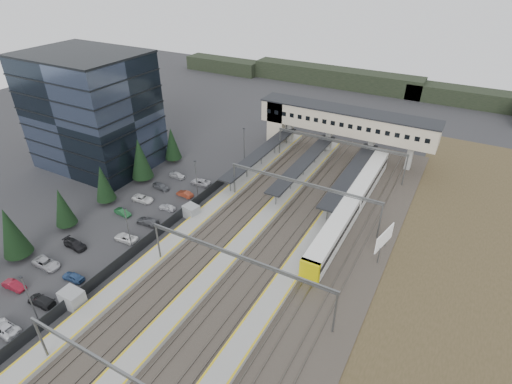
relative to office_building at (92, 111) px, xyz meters
The scene contains 16 objects.
ground 39.86m from the office_building, 18.43° to the right, with size 220.00×220.00×0.00m, color #2B2B2D.
office_building is the anchor object (origin of this frame).
conifer_row 22.40m from the office_building, 48.57° to the right, with size 4.42×49.82×9.50m.
car_park 31.95m from the office_building, 40.49° to the right, with size 10.57×44.55×1.28m.
lampposts 31.00m from the office_building, 21.00° to the right, with size 0.50×53.25×8.07m.
fence 32.32m from the office_building, 13.35° to the right, with size 0.08×90.00×2.00m.
relay_cabin_near 45.46m from the office_building, 47.87° to the right, with size 3.05×2.24×2.53m.
relay_cabin_far 33.76m from the office_building, 14.35° to the right, with size 2.97×2.63×2.38m.
rail_corridor 47.39m from the office_building, ahead, with size 34.00×90.00×0.92m.
canopies 46.29m from the office_building, 19.23° to the left, with size 23.10×30.00×3.28m.
footbridge 53.18m from the office_building, 34.47° to the left, with size 40.40×6.40×11.20m.
gantries 49.23m from the office_building, 10.62° to the right, with size 28.40×62.28×7.17m.
train 57.29m from the office_building, ahead, with size 2.97×41.24×3.73m.
billboard 64.34m from the office_building, ahead, with size 1.38×5.59×4.79m.
scrub_east 82.21m from the office_building, ahead, with size 34.00×120.00×0.06m.
treeline_far 100.53m from the office_building, 53.31° to the left, with size 170.00×19.00×7.00m.
Camera 1 is at (33.94, -42.44, 41.63)m, focal length 28.00 mm.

